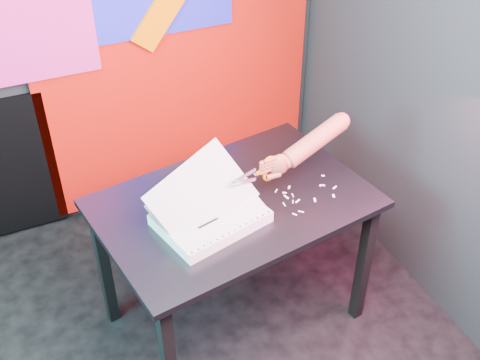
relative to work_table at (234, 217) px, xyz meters
name	(u,v)px	position (x,y,z in m)	size (l,w,h in m)	color
room	(126,162)	(-0.51, -0.38, 0.69)	(3.01, 3.01, 2.71)	black
backdrop	(69,72)	(-0.45, 1.09, 0.30)	(2.88, 0.05, 2.08)	red
work_table	(234,217)	(0.00, 0.00, 0.00)	(1.26, 0.94, 0.75)	black
printout_stack	(210,217)	(-0.15, -0.09, 0.13)	(0.51, 0.40, 0.31)	silver
scissors	(266,170)	(0.13, -0.04, 0.24)	(0.22, 0.04, 0.13)	silver
hand_forearm	(309,144)	(0.36, 0.00, 0.29)	(0.46, 0.13, 0.19)	brown
paper_clippings	(304,195)	(0.30, -0.09, 0.10)	(0.28, 0.20, 0.00)	silver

